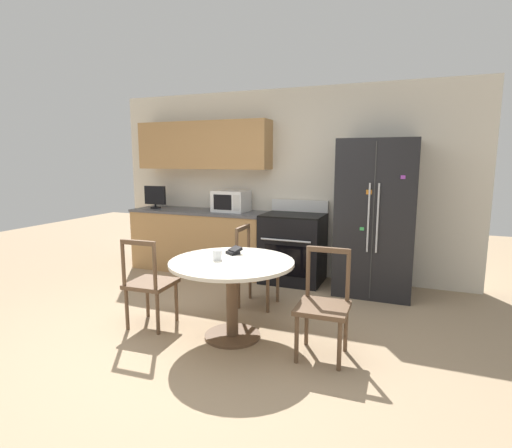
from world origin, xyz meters
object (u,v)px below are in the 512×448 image
object	(u,v)px
dining_chair_right	(323,306)
dining_chair_left	(150,284)
dining_chair_far	(256,268)
countertop_tv	(155,196)
microwave	(231,201)
candle_glass	(217,255)
wallet	(234,251)
refrigerator	(376,218)
oven_range	(293,247)

from	to	relation	value
dining_chair_right	dining_chair_left	bearing A→B (deg)	0.13
dining_chair_right	dining_chair_far	xyz separation A→B (m)	(-0.96, 0.89, 0.00)
countertop_tv	dining_chair_far	bearing A→B (deg)	-26.15
microwave	countertop_tv	world-z (taller)	countertop_tv
dining_chair_left	candle_glass	xyz separation A→B (m)	(0.72, 0.06, 0.34)
dining_chair_left	candle_glass	bearing A→B (deg)	1.93
countertop_tv	wallet	world-z (taller)	countertop_tv
dining_chair_far	wallet	bearing A→B (deg)	0.35
refrigerator	candle_glass	distance (m)	2.22
countertop_tv	dining_chair_far	distance (m)	2.39
countertop_tv	dining_chair_far	world-z (taller)	countertop_tv
refrigerator	dining_chair_right	size ratio (longest dim) A/B	2.08
oven_range	candle_glass	bearing A→B (deg)	-94.83
wallet	oven_range	bearing A→B (deg)	85.99
candle_glass	wallet	bearing A→B (deg)	80.27
microwave	dining_chair_left	bearing A→B (deg)	-87.74
refrigerator	oven_range	world-z (taller)	refrigerator
refrigerator	oven_range	size ratio (longest dim) A/B	1.74
dining_chair_far	dining_chair_right	bearing A→B (deg)	46.31
microwave	candle_glass	world-z (taller)	microwave
oven_range	microwave	world-z (taller)	microwave
countertop_tv	refrigerator	bearing A→B (deg)	-0.78
refrigerator	dining_chair_left	world-z (taller)	refrigerator
countertop_tv	candle_glass	bearing A→B (deg)	-42.81
dining_chair_right	wallet	world-z (taller)	dining_chair_right
dining_chair_right	wallet	bearing A→B (deg)	-18.13
microwave	dining_chair_right	world-z (taller)	microwave
refrigerator	candle_glass	xyz separation A→B (m)	(-1.22, -1.84, -0.17)
dining_chair_far	refrigerator	bearing A→B (deg)	128.36
dining_chair_far	candle_glass	world-z (taller)	dining_chair_far
refrigerator	dining_chair_far	xyz separation A→B (m)	(-1.19, -0.97, -0.50)
dining_chair_far	candle_glass	bearing A→B (deg)	-3.06
oven_range	dining_chair_right	world-z (taller)	oven_range
dining_chair_right	oven_range	bearing A→B (deg)	-67.77
microwave	wallet	distance (m)	1.93
dining_chair_right	wallet	xyz separation A→B (m)	(-0.95, 0.29, 0.32)
microwave	countertop_tv	size ratio (longest dim) A/B	1.34
candle_glass	dining_chair_far	bearing A→B (deg)	87.88
dining_chair_left	wallet	world-z (taller)	dining_chair_left
oven_range	countertop_tv	world-z (taller)	countertop_tv
microwave	dining_chair_far	world-z (taller)	microwave
oven_range	dining_chair_far	size ratio (longest dim) A/B	1.20
dining_chair_left	wallet	distance (m)	0.89
dining_chair_right	candle_glass	world-z (taller)	dining_chair_right
dining_chair_far	dining_chair_left	bearing A→B (deg)	-39.67
countertop_tv	candle_glass	xyz separation A→B (m)	(2.04, -1.89, -0.31)
refrigerator	candle_glass	world-z (taller)	refrigerator
oven_range	dining_chair_far	bearing A→B (deg)	-97.11
oven_range	dining_chair_left	world-z (taller)	oven_range
microwave	dining_chair_far	distance (m)	1.51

